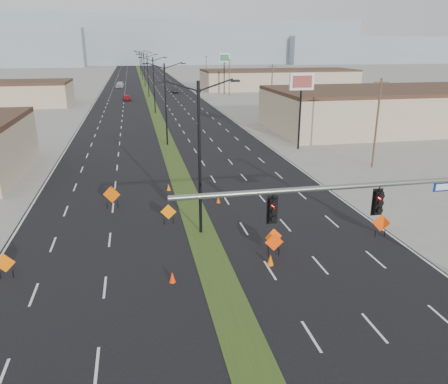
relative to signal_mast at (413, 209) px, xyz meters
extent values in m
plane|color=gray|center=(-8.56, -2.00, -4.79)|extent=(600.00, 600.00, 0.00)
cube|color=black|center=(-8.56, 98.00, -4.79)|extent=(25.00, 400.00, 0.02)
cube|color=#2D4518|center=(-8.56, 98.00, -4.79)|extent=(2.00, 400.00, 0.04)
cube|color=tan|center=(25.44, 43.00, -2.04)|extent=(36.00, 18.00, 5.50)
cube|color=tan|center=(29.44, 108.00, -2.29)|extent=(44.00, 16.00, 5.00)
cube|color=#8295A2|center=(31.44, 298.00, 9.21)|extent=(220.00, 50.00, 28.00)
cube|color=#8295A2|center=(171.44, 288.00, 4.21)|extent=(160.00, 50.00, 18.00)
cube|color=#8295A2|center=(-38.56, 318.00, 11.21)|extent=(140.00, 50.00, 32.00)
cylinder|color=slate|center=(-3.36, 0.00, 1.31)|extent=(16.00, 0.24, 0.24)
cube|color=black|center=(-6.86, 0.00, 0.43)|extent=(0.50, 0.28, 1.30)
sphere|color=#FF0C05|center=(-6.86, -0.16, 0.78)|extent=(0.22, 0.22, 0.22)
cube|color=black|center=(-1.86, 0.00, 0.43)|extent=(0.50, 0.28, 1.30)
sphere|color=#FF0C05|center=(-1.86, -0.16, 0.78)|extent=(0.22, 0.22, 0.22)
cylinder|color=black|center=(-8.56, 10.00, 0.21)|extent=(0.20, 0.20, 10.00)
cube|color=black|center=(-10.86, 10.00, 5.16)|extent=(0.55, 0.24, 0.14)
cube|color=black|center=(-6.26, 10.00, 5.16)|extent=(0.55, 0.24, 0.14)
cylinder|color=black|center=(-8.56, 38.00, 0.21)|extent=(0.20, 0.20, 10.00)
cube|color=black|center=(-10.86, 38.00, 5.16)|extent=(0.55, 0.24, 0.14)
cube|color=black|center=(-6.26, 38.00, 5.16)|extent=(0.55, 0.24, 0.14)
cylinder|color=black|center=(-8.56, 66.00, 0.21)|extent=(0.20, 0.20, 10.00)
cube|color=black|center=(-10.86, 66.00, 5.16)|extent=(0.55, 0.24, 0.14)
cube|color=black|center=(-6.26, 66.00, 5.16)|extent=(0.55, 0.24, 0.14)
cylinder|color=black|center=(-8.56, 94.00, 0.21)|extent=(0.20, 0.20, 10.00)
cube|color=black|center=(-10.86, 94.00, 5.16)|extent=(0.55, 0.24, 0.14)
cube|color=black|center=(-6.26, 94.00, 5.16)|extent=(0.55, 0.24, 0.14)
cylinder|color=black|center=(-8.56, 122.00, 0.21)|extent=(0.20, 0.20, 10.00)
cube|color=black|center=(-10.86, 122.00, 5.16)|extent=(0.55, 0.24, 0.14)
cube|color=black|center=(-6.26, 122.00, 5.16)|extent=(0.55, 0.24, 0.14)
cylinder|color=black|center=(-8.56, 150.00, 0.21)|extent=(0.20, 0.20, 10.00)
cube|color=black|center=(-10.86, 150.00, 5.16)|extent=(0.55, 0.24, 0.14)
cube|color=black|center=(-6.26, 150.00, 5.16)|extent=(0.55, 0.24, 0.14)
cylinder|color=black|center=(-8.56, 178.00, 0.21)|extent=(0.20, 0.20, 10.00)
cube|color=black|center=(-10.86, 178.00, 5.16)|extent=(0.55, 0.24, 0.14)
cube|color=black|center=(-6.26, 178.00, 5.16)|extent=(0.55, 0.24, 0.14)
cylinder|color=#4C3823|center=(11.44, 23.00, -0.29)|extent=(0.20, 0.20, 9.00)
cube|color=#4C3823|center=(11.44, 23.00, 3.81)|extent=(1.60, 0.10, 0.10)
cylinder|color=#4C3823|center=(11.44, 58.00, -0.29)|extent=(0.20, 0.20, 9.00)
cube|color=#4C3823|center=(11.44, 58.00, 3.81)|extent=(1.60, 0.10, 0.10)
cylinder|color=#4C3823|center=(11.44, 93.00, -0.29)|extent=(0.20, 0.20, 9.00)
cube|color=#4C3823|center=(11.44, 93.00, 3.81)|extent=(1.60, 0.10, 0.10)
cylinder|color=#4C3823|center=(11.44, 128.00, -0.29)|extent=(0.20, 0.20, 9.00)
cube|color=#4C3823|center=(11.44, 128.00, 3.81)|extent=(1.60, 0.10, 0.10)
imported|color=maroon|center=(-13.88, 87.18, -4.14)|extent=(1.82, 3.92, 1.30)
imported|color=black|center=(-1.33, 102.51, -4.06)|extent=(1.71, 4.50, 1.46)
imported|color=#B0B5BA|center=(-16.10, 121.19, -3.99)|extent=(2.58, 5.66, 1.61)
cube|color=#EA6304|center=(-19.82, 6.07, -3.86)|extent=(1.12, 0.06, 1.12)
cylinder|color=black|center=(-20.14, 6.07, -4.56)|extent=(0.05, 0.05, 0.47)
cylinder|color=black|center=(-19.49, 6.07, -4.56)|extent=(0.05, 0.05, 0.47)
cube|color=orange|center=(-10.56, 11.93, -3.87)|extent=(1.10, 0.23, 1.11)
cylinder|color=black|center=(-10.88, 11.93, -4.56)|extent=(0.05, 0.05, 0.46)
cylinder|color=black|center=(-10.23, 11.93, -4.56)|extent=(0.05, 0.05, 0.46)
cube|color=#DE5404|center=(-14.57, 15.96, -3.65)|extent=(1.33, 0.41, 1.37)
cylinder|color=black|center=(-14.97, 15.96, -4.51)|extent=(0.05, 0.05, 0.57)
cylinder|color=black|center=(-14.17, 15.96, -4.51)|extent=(0.05, 0.05, 0.57)
cube|color=#FF3F05|center=(-4.82, 5.65, -3.86)|extent=(1.12, 0.13, 1.12)
cylinder|color=black|center=(-5.14, 5.65, -4.56)|extent=(0.05, 0.05, 0.47)
cylinder|color=black|center=(-4.49, 5.65, -4.56)|extent=(0.05, 0.05, 0.47)
cube|color=#FF5305|center=(-4.61, 6.38, -3.87)|extent=(1.10, 0.18, 1.10)
cylinder|color=black|center=(-4.93, 6.38, -4.56)|extent=(0.05, 0.05, 0.46)
cylinder|color=black|center=(-4.29, 6.38, -4.56)|extent=(0.05, 0.05, 0.46)
cube|color=#FF4405|center=(2.94, 6.96, -3.81)|extent=(1.12, 0.45, 1.18)
cylinder|color=black|center=(2.60, 6.96, -4.55)|extent=(0.05, 0.05, 0.49)
cylinder|color=black|center=(3.29, 6.96, -4.55)|extent=(0.05, 0.05, 0.49)
cone|color=#F93105|center=(-11.04, 3.82, -4.49)|extent=(0.47, 0.47, 0.61)
cone|color=#DF6204|center=(-5.35, 4.61, -4.46)|extent=(0.49, 0.49, 0.66)
cone|color=#FF4005|center=(-6.30, 15.48, -4.52)|extent=(0.40, 0.40, 0.55)
cone|color=#FF6305|center=(-9.94, 19.48, -4.50)|extent=(0.36, 0.36, 0.59)
cylinder|color=black|center=(6.93, 32.53, -1.07)|extent=(0.24, 0.24, 7.44)
cube|color=white|center=(6.93, 32.53, 3.24)|extent=(2.94, 0.39, 1.96)
cube|color=brown|center=(6.93, 32.33, 3.24)|extent=(2.35, 0.08, 1.37)
cylinder|color=black|center=(10.92, 96.77, -0.59)|extent=(0.24, 0.24, 8.40)
cube|color=white|center=(10.92, 96.77, 4.27)|extent=(3.25, 1.41, 2.21)
cube|color=#317C53|center=(10.92, 96.57, 4.27)|extent=(2.52, 0.91, 1.55)
camera|label=1|loc=(-12.48, -16.86, 7.22)|focal=35.00mm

